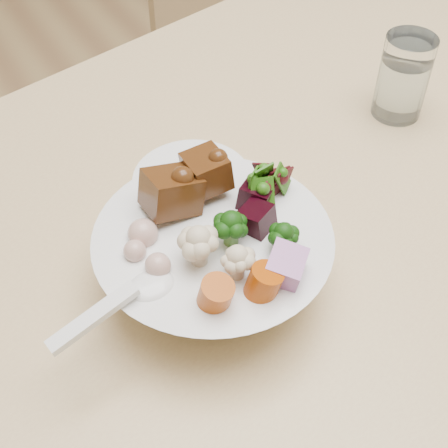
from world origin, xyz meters
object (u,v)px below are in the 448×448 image
(water_glass, at_px, (403,80))
(side_bowl, at_px, (193,191))
(dining_table, at_px, (435,183))
(food_bowl, at_px, (214,253))
(chair_far, at_px, (243,61))

(water_glass, xyz_separation_m, side_bowl, (-0.31, -0.02, -0.03))
(dining_table, distance_m, water_glass, 0.15)
(dining_table, height_order, water_glass, water_glass)
(food_bowl, xyz_separation_m, water_glass, (0.35, 0.12, 0.01))
(dining_table, bearing_deg, food_bowl, 175.26)
(chair_far, xyz_separation_m, water_glass, (-0.17, -0.64, 0.37))
(food_bowl, bearing_deg, water_glass, 19.20)
(chair_far, xyz_separation_m, food_bowl, (-0.52, -0.76, 0.36))
(chair_far, relative_size, side_bowl, 6.16)
(water_glass, relative_size, side_bowl, 0.84)
(dining_table, xyz_separation_m, chair_far, (0.15, 0.72, -0.24))
(dining_table, xyz_separation_m, side_bowl, (-0.34, 0.06, 0.10))
(chair_far, bearing_deg, side_bowl, -129.35)
(dining_table, relative_size, food_bowl, 7.86)
(food_bowl, bearing_deg, dining_table, 6.69)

